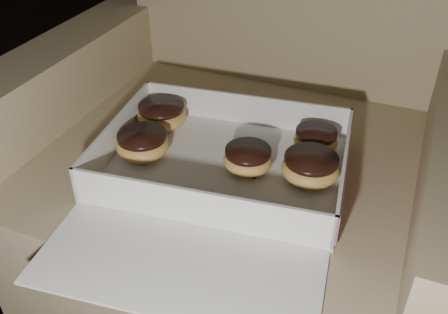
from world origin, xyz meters
name	(u,v)px	position (x,y,z in m)	size (l,w,h in m)	color
armchair	(245,179)	(1.00, 0.31, 0.32)	(0.97, 0.82, 1.01)	#9C8B64
bakery_box	(219,178)	(1.02, 0.12, 0.47)	(0.50, 0.57, 0.07)	white
donut_a	(162,115)	(0.83, 0.25, 0.49)	(0.10, 0.10, 0.05)	#E7B051
donut_b	(310,168)	(1.17, 0.18, 0.49)	(0.11, 0.11, 0.05)	#E7B051
donut_c	(316,139)	(1.16, 0.29, 0.48)	(0.09, 0.09, 0.04)	#E7B051
donut_d	(143,144)	(0.85, 0.14, 0.49)	(0.10, 0.10, 0.05)	#E7B051
donut_e	(248,159)	(1.05, 0.17, 0.49)	(0.09, 0.09, 0.05)	#E7B051
crumb_a	(270,229)	(1.15, 0.03, 0.46)	(0.01, 0.01, 0.00)	black
crumb_b	(164,203)	(0.96, 0.02, 0.46)	(0.01, 0.01, 0.00)	black
crumb_c	(190,208)	(1.00, 0.03, 0.46)	(0.01, 0.01, 0.00)	black
crumb_d	(151,195)	(0.92, 0.03, 0.46)	(0.01, 0.01, 0.00)	black
crumb_e	(254,178)	(1.08, 0.15, 0.46)	(0.01, 0.01, 0.00)	black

